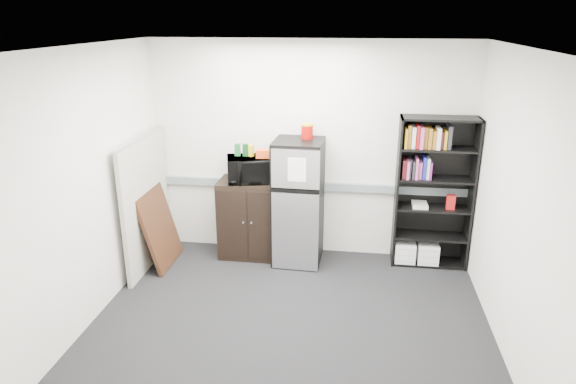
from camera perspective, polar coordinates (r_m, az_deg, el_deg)
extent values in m
plane|color=black|center=(5.37, 0.21, -14.34)|extent=(4.00, 4.00, 0.00)
cube|color=white|center=(6.42, 2.33, 4.59)|extent=(4.00, 0.02, 2.70)
cube|color=white|center=(4.92, 23.98, -1.67)|extent=(0.02, 3.50, 2.70)
cube|color=white|center=(5.39, -21.35, 0.39)|extent=(0.02, 3.50, 2.70)
cube|color=white|center=(4.48, 0.26, 15.81)|extent=(4.00, 3.50, 0.02)
cube|color=slate|center=(6.52, 2.25, 0.70)|extent=(3.92, 0.05, 0.10)
cube|color=white|center=(6.41, -0.78, 6.42)|extent=(0.14, 0.00, 0.10)
cube|color=black|center=(6.35, 11.96, 0.02)|extent=(0.02, 0.34, 1.85)
cube|color=black|center=(6.48, 19.69, -0.33)|extent=(0.02, 0.34, 1.85)
cube|color=black|center=(6.55, 15.69, 0.30)|extent=(0.90, 0.02, 1.85)
cube|color=black|center=(6.17, 16.63, 7.86)|extent=(0.90, 0.34, 0.02)
cube|color=black|center=(6.74, 15.17, -7.44)|extent=(0.85, 0.32, 0.03)
cube|color=black|center=(6.60, 15.43, -4.71)|extent=(0.85, 0.32, 0.03)
cube|color=black|center=(6.46, 15.72, -1.71)|extent=(0.85, 0.32, 0.02)
cube|color=black|center=(6.34, 16.01, 1.42)|extent=(0.85, 0.32, 0.02)
cube|color=black|center=(6.25, 16.32, 4.65)|extent=(0.85, 0.32, 0.02)
cube|color=white|center=(6.64, 12.83, -6.34)|extent=(0.25, 0.30, 0.25)
cube|color=white|center=(6.67, 15.24, -6.42)|extent=(0.25, 0.30, 0.25)
cube|color=gray|center=(6.43, -15.46, -1.22)|extent=(0.05, 1.30, 1.60)
cube|color=#B2B2B7|center=(6.20, -16.12, 5.81)|extent=(0.06, 1.30, 0.02)
cube|color=black|center=(6.56, -4.03, -2.92)|extent=(0.80, 0.50, 1.01)
cube|color=black|center=(6.37, -6.21, -3.68)|extent=(0.37, 0.01, 0.88)
cube|color=black|center=(6.29, -2.78, -3.89)|extent=(0.37, 0.01, 0.88)
cylinder|color=#B2B2B7|center=(6.30, -4.99, -3.39)|extent=(0.02, 0.02, 0.02)
cylinder|color=#B2B2B7|center=(6.28, -4.10, -3.44)|extent=(0.02, 0.02, 0.02)
imported|color=black|center=(6.32, -4.21, 2.55)|extent=(0.64, 0.52, 0.31)
cube|color=#175325|center=(6.33, -5.63, 4.69)|extent=(0.08, 0.06, 0.15)
cube|color=#0B3314|center=(6.31, -4.73, 4.67)|extent=(0.08, 0.06, 0.15)
cube|color=gold|center=(6.29, -4.17, 4.61)|extent=(0.08, 0.07, 0.14)
cube|color=#DB4715|center=(6.22, -2.73, 4.27)|extent=(0.19, 0.12, 0.10)
cube|color=black|center=(6.30, 1.14, -1.23)|extent=(0.61, 0.61, 1.54)
cube|color=silver|center=(5.85, 0.81, 2.54)|extent=(0.56, 0.04, 0.46)
cube|color=silver|center=(6.12, 0.78, -4.50)|extent=(0.56, 0.04, 0.98)
cube|color=black|center=(5.92, 0.79, 0.09)|extent=(0.56, 0.03, 0.03)
cube|color=white|center=(5.83, 0.99, 2.49)|extent=(0.21, 0.01, 0.28)
cube|color=black|center=(6.07, 1.18, 5.66)|extent=(0.61, 0.61, 0.02)
cylinder|color=#9B0B07|center=(6.16, 2.14, 6.78)|extent=(0.14, 0.14, 0.18)
cylinder|color=gold|center=(6.14, 2.15, 7.67)|extent=(0.15, 0.15, 0.02)
cube|color=black|center=(6.52, -14.08, -3.80)|extent=(0.29, 0.75, 0.95)
cube|color=beige|center=(6.51, -13.88, -3.81)|extent=(0.21, 0.64, 0.80)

